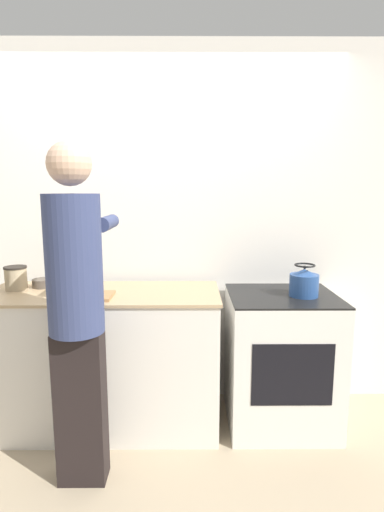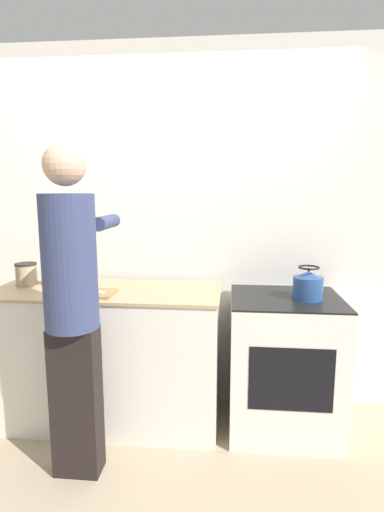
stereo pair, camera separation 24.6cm
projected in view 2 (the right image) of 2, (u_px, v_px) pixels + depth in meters
The scene contains 10 objects.
ground_plane at pixel (159, 448), 2.47m from camera, with size 12.00×12.00×0.00m, color tan.
wall_back at pixel (173, 228), 2.94m from camera, with size 8.00×0.05×2.60m.
counter at pixel (109, 355), 2.72m from camera, with size 1.51×0.61×0.92m.
oven at pixel (284, 363), 2.63m from camera, with size 0.70×0.63×0.90m.
person at pixel (72, 298), 2.12m from camera, with size 0.32×0.56×1.81m.
cutting_board at pixel (88, 293), 2.52m from camera, with size 0.33×0.22×0.02m.
knife at pixel (87, 291), 2.52m from camera, with size 0.23×0.09×0.01m.
kettle at pixel (308, 285), 2.50m from camera, with size 0.19×0.19×0.21m.
bowl_prep at pixel (52, 280), 2.81m from camera, with size 0.14×0.14×0.06m.
canister_jar at pixel (26, 274), 2.75m from camera, with size 0.15×0.15×0.16m.
Camera 2 is at (0.42, -2.21, 1.58)m, focal length 28.00 mm.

